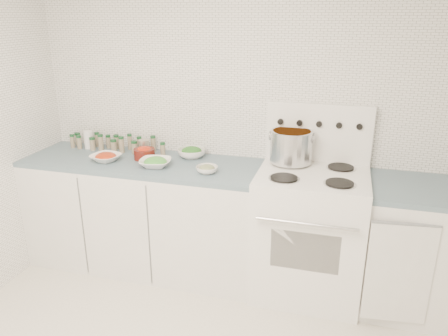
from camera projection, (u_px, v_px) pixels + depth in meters
room_walls at (186, 118)px, 1.85m from camera, size 3.54×3.04×2.52m
counter_left at (145, 214)px, 3.52m from camera, size 1.85×0.62×0.90m
stove at (309, 229)px, 3.16m from camera, size 0.76×0.70×1.36m
counter_right at (431, 250)px, 2.97m from camera, size 0.89×0.67×0.90m
stock_pot at (291, 145)px, 3.16m from camera, size 0.33×0.30×0.23m
bowl_tomato at (106, 157)px, 3.35m from camera, size 0.26×0.26×0.07m
bowl_snowpea at (155, 162)px, 3.23m from camera, size 0.27×0.27×0.08m
bowl_broccoli at (192, 152)px, 3.43m from camera, size 0.26×0.26×0.09m
bowl_zucchini at (207, 169)px, 3.10m from camera, size 0.20×0.20×0.06m
bowl_pepper at (144, 153)px, 3.39m from camera, size 0.16×0.16×0.10m
salt_canister at (89, 140)px, 3.65m from camera, size 0.10×0.10×0.15m
tin_can at (144, 147)px, 3.53m from camera, size 0.10×0.10×0.11m
spice_cluster at (112, 143)px, 3.61m from camera, size 0.88×0.15×0.14m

